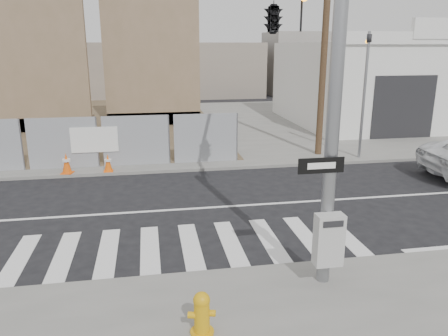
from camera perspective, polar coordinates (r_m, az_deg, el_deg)
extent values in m
plane|color=black|center=(13.29, -5.46, -5.41)|extent=(100.00, 100.00, 0.00)
cube|color=slate|center=(26.81, -7.93, 5.46)|extent=(50.00, 20.00, 0.12)
cylinder|color=gray|center=(8.38, 14.17, 7.30)|extent=(0.26, 0.26, 7.00)
cube|color=#B2B2AF|center=(8.81, 13.52, -9.11)|extent=(0.55, 0.30, 1.05)
cube|color=black|center=(8.34, 12.58, 0.32)|extent=(0.90, 0.03, 0.30)
cube|color=silver|center=(8.32, 12.63, 0.29)|extent=(0.55, 0.01, 0.12)
imported|color=black|center=(10.19, 10.16, 19.95)|extent=(0.16, 0.20, 1.00)
imported|color=black|center=(12.28, 6.48, 19.34)|extent=(0.53, 2.48, 1.00)
cylinder|color=gray|center=(19.27, 17.81, 8.87)|extent=(0.12, 0.12, 5.20)
imported|color=black|center=(19.17, 18.46, 16.30)|extent=(0.16, 0.20, 1.00)
cube|color=brown|center=(26.10, -24.14, 12.98)|extent=(6.00, 0.50, 8.00)
cube|color=brown|center=(26.82, -23.08, 5.36)|extent=(6.00, 1.30, 0.80)
cube|color=brown|center=(26.38, -9.39, 14.12)|extent=(5.50, 0.50, 8.00)
cube|color=brown|center=(27.11, -9.06, 6.52)|extent=(5.50, 1.30, 0.80)
cube|color=silver|center=(29.51, 20.74, 10.37)|extent=(12.00, 10.00, 4.80)
cube|color=silver|center=(25.24, 27.19, 14.86)|extent=(12.00, 0.30, 0.60)
cube|color=black|center=(24.29, 22.40, 7.34)|extent=(3.40, 0.06, 3.20)
cylinder|color=#4E3824|center=(19.34, 13.05, 16.37)|extent=(0.28, 0.28, 10.00)
cylinder|color=#CB930B|center=(7.84, -2.88, -20.59)|extent=(0.49, 0.49, 0.04)
cylinder|color=#CB930B|center=(7.68, -2.91, -18.89)|extent=(0.32, 0.32, 0.60)
sphere|color=#CB930B|center=(7.50, -2.95, -16.86)|extent=(0.28, 0.28, 0.28)
cylinder|color=#CB930B|center=(7.63, -4.18, -18.61)|extent=(0.16, 0.14, 0.11)
cylinder|color=#CB930B|center=(7.66, -1.66, -18.41)|extent=(0.16, 0.14, 0.11)
cube|color=#E8550C|center=(17.51, -19.77, -0.59)|extent=(0.48, 0.48, 0.03)
cone|color=#E8550C|center=(17.41, -19.88, 0.60)|extent=(0.43, 0.43, 0.78)
cylinder|color=silver|center=(17.38, -19.92, 0.96)|extent=(0.30, 0.30, 0.09)
cube|color=#EF5C0C|center=(17.30, -14.84, -0.37)|extent=(0.35, 0.35, 0.03)
cone|color=#EF5C0C|center=(17.22, -14.92, 0.68)|extent=(0.31, 0.31, 0.68)
cylinder|color=silver|center=(17.19, -14.94, 0.99)|extent=(0.26, 0.26, 0.08)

